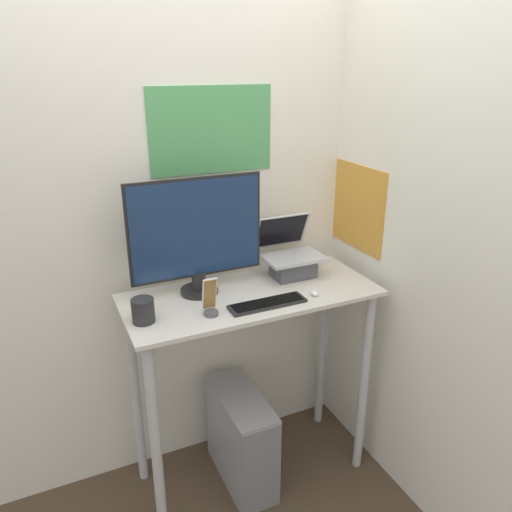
{
  "coord_description": "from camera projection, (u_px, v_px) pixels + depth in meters",
  "views": [
    {
      "loc": [
        -0.86,
        -1.66,
        2.06
      ],
      "look_at": [
        0.02,
        0.25,
        1.24
      ],
      "focal_mm": 35.0,
      "sensor_mm": 36.0,
      "label": 1
    }
  ],
  "objects": [
    {
      "name": "wall_back",
      "position": [
        223.0,
        223.0,
        2.52
      ],
      "size": [
        6.0,
        0.06,
        2.6
      ],
      "color": "silver",
      "rests_on": "ground_plane"
    },
    {
      "name": "monitor",
      "position": [
        197.0,
        237.0,
        2.22
      ],
      "size": [
        0.62,
        0.17,
        0.54
      ],
      "color": "black",
      "rests_on": "desk"
    },
    {
      "name": "ground_plane",
      "position": [
        273.0,
        505.0,
        2.48
      ],
      "size": [
        12.0,
        12.0,
        0.0
      ],
      "primitive_type": "plane",
      "color": "#473828"
    },
    {
      "name": "computer_tower",
      "position": [
        241.0,
        438.0,
        2.56
      ],
      "size": [
        0.2,
        0.5,
        0.51
      ],
      "color": "gray",
      "rests_on": "ground_plane"
    },
    {
      "name": "cell_phone",
      "position": [
        210.0,
        302.0,
        2.1
      ],
      "size": [
        0.06,
        0.07,
        0.17
      ],
      "color": "#4C4C51",
      "rests_on": "desk"
    },
    {
      "name": "laptop",
      "position": [
        291.0,
        259.0,
        2.48
      ],
      "size": [
        0.29,
        0.28,
        0.29
      ],
      "color": "#4C4C51",
      "rests_on": "desk"
    },
    {
      "name": "mouse",
      "position": [
        314.0,
        293.0,
        2.29
      ],
      "size": [
        0.03,
        0.05,
        0.02
      ],
      "color": "white",
      "rests_on": "desk"
    },
    {
      "name": "wall_side_right",
      "position": [
        409.0,
        240.0,
        2.28
      ],
      "size": [
        0.06,
        6.0,
        2.6
      ],
      "color": "silver",
      "rests_on": "ground_plane"
    },
    {
      "name": "mug",
      "position": [
        143.0,
        311.0,
        2.04
      ],
      "size": [
        0.09,
        0.09,
        0.1
      ],
      "color": "#262628",
      "rests_on": "desk"
    },
    {
      "name": "keyboard",
      "position": [
        267.0,
        304.0,
        2.19
      ],
      "size": [
        0.35,
        0.1,
        0.02
      ],
      "color": "black",
      "rests_on": "desk"
    },
    {
      "name": "desk",
      "position": [
        251.0,
        337.0,
        2.4
      ],
      "size": [
        1.19,
        0.51,
        1.06
      ],
      "color": "beige",
      "rests_on": "ground_plane"
    }
  ]
}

